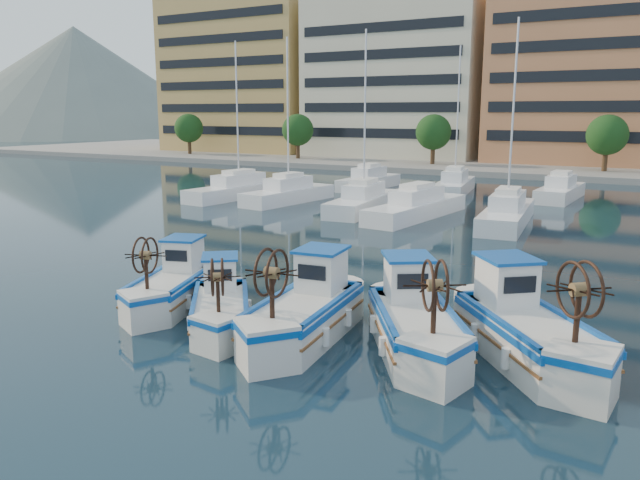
{
  "coord_description": "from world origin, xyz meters",
  "views": [
    {
      "loc": [
        9.94,
        -15.06,
        6.42
      ],
      "look_at": [
        -1.82,
        5.77,
        1.5
      ],
      "focal_mm": 35.0,
      "sensor_mm": 36.0,
      "label": 1
    }
  ],
  "objects_px": {
    "fishing_boat_c": "(306,309)",
    "fishing_boat_d": "(415,320)",
    "fishing_boat_b": "(220,304)",
    "fishing_boat_e": "(526,327)",
    "fishing_boat_a": "(173,284)"
  },
  "relations": [
    {
      "from": "fishing_boat_a",
      "to": "fishing_boat_c",
      "type": "relative_size",
      "value": 0.9
    },
    {
      "from": "fishing_boat_c",
      "to": "fishing_boat_d",
      "type": "bearing_deg",
      "value": 5.21
    },
    {
      "from": "fishing_boat_c",
      "to": "fishing_boat_d",
      "type": "xyz_separation_m",
      "value": [
        3.08,
        0.64,
        -0.01
      ]
    },
    {
      "from": "fishing_boat_b",
      "to": "fishing_boat_d",
      "type": "distance_m",
      "value": 5.92
    },
    {
      "from": "fishing_boat_c",
      "to": "fishing_boat_d",
      "type": "distance_m",
      "value": 3.14
    },
    {
      "from": "fishing_boat_d",
      "to": "fishing_boat_e",
      "type": "height_order",
      "value": "fishing_boat_e"
    },
    {
      "from": "fishing_boat_a",
      "to": "fishing_boat_d",
      "type": "bearing_deg",
      "value": -17.47
    },
    {
      "from": "fishing_boat_b",
      "to": "fishing_boat_c",
      "type": "height_order",
      "value": "fishing_boat_c"
    },
    {
      "from": "fishing_boat_a",
      "to": "fishing_boat_d",
      "type": "xyz_separation_m",
      "value": [
        8.53,
        0.23,
        0.09
      ]
    },
    {
      "from": "fishing_boat_d",
      "to": "fishing_boat_e",
      "type": "bearing_deg",
      "value": -16.78
    },
    {
      "from": "fishing_boat_c",
      "to": "fishing_boat_e",
      "type": "xyz_separation_m",
      "value": [
        5.86,
        1.43,
        0.03
      ]
    },
    {
      "from": "fishing_boat_b",
      "to": "fishing_boat_e",
      "type": "xyz_separation_m",
      "value": [
        8.59,
        1.9,
        0.18
      ]
    },
    {
      "from": "fishing_boat_a",
      "to": "fishing_boat_b",
      "type": "height_order",
      "value": "fishing_boat_a"
    },
    {
      "from": "fishing_boat_d",
      "to": "fishing_boat_a",
      "type": "bearing_deg",
      "value": 148.99
    },
    {
      "from": "fishing_boat_a",
      "to": "fishing_boat_c",
      "type": "xyz_separation_m",
      "value": [
        5.45,
        -0.41,
        0.09
      ]
    }
  ]
}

